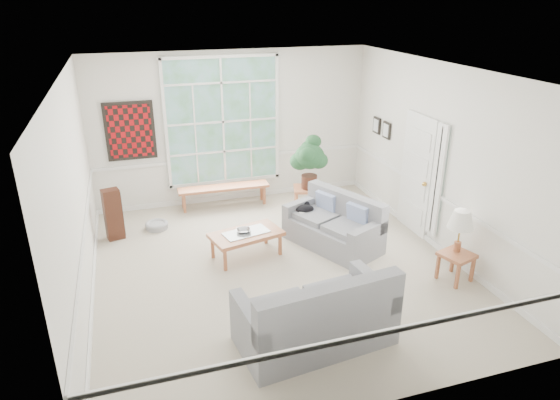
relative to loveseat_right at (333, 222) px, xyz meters
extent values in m
cube|color=#B2A692|center=(-1.10, -0.43, -0.44)|extent=(5.50, 6.00, 0.01)
cube|color=white|center=(-1.10, -0.43, 2.56)|extent=(5.50, 6.00, 0.02)
cube|color=silver|center=(-1.10, 2.57, 1.06)|extent=(5.50, 0.02, 3.00)
cube|color=silver|center=(-1.10, -3.43, 1.06)|extent=(5.50, 0.02, 3.00)
cube|color=silver|center=(-3.85, -0.43, 1.06)|extent=(0.02, 6.00, 3.00)
cube|color=silver|center=(1.65, -0.43, 1.06)|extent=(0.02, 6.00, 3.00)
cube|color=white|center=(-1.30, 2.53, 1.21)|extent=(2.30, 0.08, 2.40)
cube|color=white|center=(1.61, 0.17, 0.61)|extent=(0.08, 0.90, 2.10)
cube|color=white|center=(1.61, -0.46, 0.71)|extent=(0.08, 0.26, 1.90)
cube|color=#570B0C|center=(-3.05, 2.52, 1.16)|extent=(0.90, 0.06, 1.10)
cube|color=black|center=(1.61, 1.32, 1.11)|extent=(0.04, 0.26, 0.32)
cube|color=black|center=(1.61, 1.72, 1.11)|extent=(0.04, 0.26, 0.32)
cube|color=gray|center=(0.00, 0.00, 0.00)|extent=(1.44, 1.82, 0.87)
cube|color=gray|center=(-1.20, -2.27, 0.06)|extent=(1.93, 1.15, 0.99)
cube|color=#A65C39|center=(-1.47, 0.07, -0.23)|extent=(1.24, 0.86, 0.42)
imported|color=#949499|center=(-1.50, 0.10, 0.02)|extent=(0.30, 0.30, 0.07)
cube|color=#A65C39|center=(-1.40, 2.22, -0.23)|extent=(1.81, 0.40, 0.42)
cube|color=#A65C39|center=(0.09, 1.55, -0.20)|extent=(0.58, 0.58, 0.47)
cube|color=#A65C39|center=(1.30, -1.57, -0.22)|extent=(0.55, 0.55, 0.44)
cylinder|color=gray|center=(-2.79, 1.57, -0.38)|extent=(0.47, 0.47, 0.12)
cube|color=#391B11|center=(-3.50, 1.39, 0.02)|extent=(0.33, 0.28, 0.91)
ellipsoid|color=black|center=(-0.33, 0.48, 0.09)|extent=(0.39, 0.39, 0.15)
camera|label=1|loc=(-3.11, -6.92, 3.53)|focal=32.00mm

